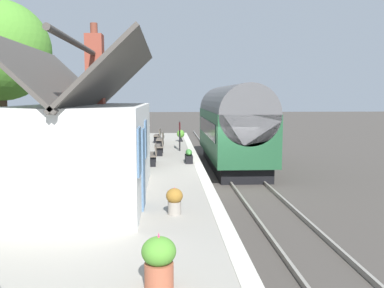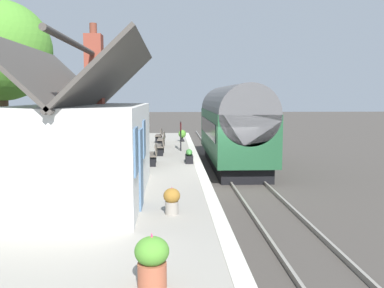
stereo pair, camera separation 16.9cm
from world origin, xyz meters
name	(u,v)px [view 1 (the left image)]	position (x,y,z in m)	size (l,w,h in m)	color
ground_plane	(227,185)	(0.00, 0.00, 0.00)	(160.00, 160.00, 0.00)	#423D38
platform	(134,177)	(0.00, 3.90, 0.40)	(32.00, 5.80, 0.80)	gray
platform_edge_coping	(199,167)	(0.00, 1.18, 0.81)	(32.00, 0.36, 0.02)	beige
rail_near	(265,183)	(0.00, -1.62, 0.07)	(52.00, 0.08, 0.14)	gray
rail_far	(231,184)	(0.00, -0.18, 0.07)	(52.00, 0.08, 0.14)	gray
train	(232,126)	(4.42, -0.90, 2.22)	(9.66, 2.73, 4.32)	black
station_building	(86,146)	(-4.90, 4.88, 2.31)	(7.22, 3.69, 5.34)	white
bench_platform_end	(160,145)	(3.76, 2.87, 1.28)	(1.41, 0.45, 0.88)	brown
bench_near_building	(158,135)	(9.45, 3.11, 1.28)	(1.42, 0.49, 0.88)	brown
bench_mid_platform	(153,154)	(0.69, 3.13, 1.28)	(1.41, 0.46, 0.88)	brown
bench_by_lamp	(161,139)	(7.00, 2.89, 1.28)	(1.41, 0.47, 0.88)	brown
planter_by_door	(181,135)	(9.75, 1.66, 1.22)	(0.49, 0.49, 0.78)	black
planter_edge_near	(123,139)	(8.25, 5.23, 1.18)	(0.45, 0.45, 0.68)	black
planter_edge_far	(174,200)	(-6.95, 2.33, 1.17)	(0.42, 0.42, 0.71)	gray
planter_bench_left	(189,156)	(1.21, 1.56, 1.09)	(0.96, 0.32, 0.59)	black
planter_bench_right	(102,140)	(6.64, 6.26, 1.28)	(0.62, 0.62, 0.90)	gray
planter_corner_building	(159,260)	(-10.95, 2.64, 1.24)	(0.54, 0.54, 0.88)	#9E5138
station_sign_board	(180,129)	(5.36, 1.85, 1.99)	(0.96, 0.06, 1.57)	black
tree_behind_building	(0,51)	(1.87, 9.85, 5.72)	(4.09, 4.44, 7.95)	#4C3828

